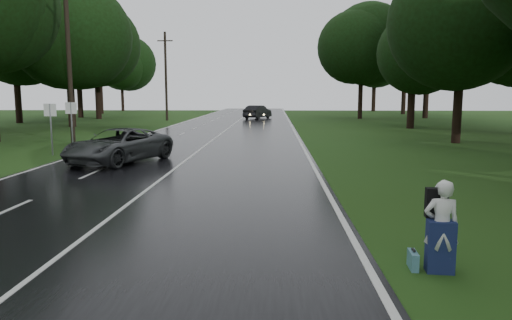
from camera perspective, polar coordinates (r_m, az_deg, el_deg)
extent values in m
plane|color=#1F4013|center=(11.24, -19.53, -8.61)|extent=(160.00, 160.00, 0.00)
cube|color=black|center=(30.42, -5.58, 2.11)|extent=(12.00, 140.00, 0.04)
cube|color=silver|center=(30.42, -5.58, 2.16)|extent=(0.12, 140.00, 0.01)
imported|color=#444749|center=(22.21, -16.22, 1.69)|extent=(4.38, 6.06, 1.53)
imported|color=black|center=(59.07, 0.20, 5.81)|extent=(3.53, 5.30, 1.65)
imported|color=silver|center=(8.92, 21.48, -7.47)|extent=(0.64, 0.45, 1.66)
cube|color=#17214D|center=(9.03, 21.36, -9.70)|extent=(0.49, 0.35, 0.93)
cube|color=black|center=(9.05, 20.95, -4.84)|extent=(0.39, 0.23, 0.53)
cube|color=teal|center=(9.12, 18.42, -11.39)|extent=(0.16, 0.45, 0.32)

